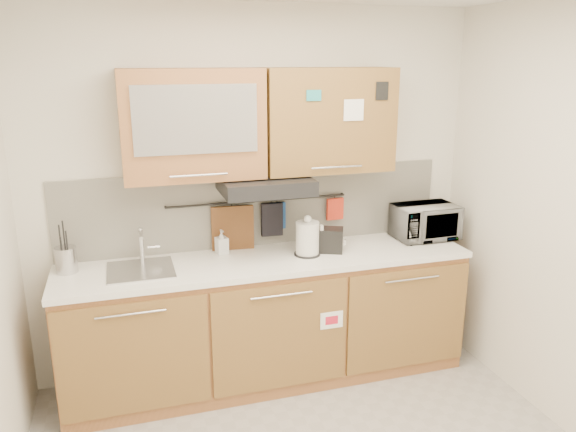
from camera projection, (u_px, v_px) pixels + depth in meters
wall_back at (257, 194)px, 4.03m from camera, size 3.20×0.00×3.20m
base_cabinet at (269, 326)px, 3.99m from camera, size 2.80×0.64×0.88m
countertop at (268, 261)px, 3.85m from camera, size 2.82×0.62×0.04m
backsplash at (257, 208)px, 4.04m from camera, size 2.80×0.02×0.56m
upper_cabinets at (261, 122)px, 3.72m from camera, size 1.82×0.37×0.70m
range_hood at (265, 185)px, 3.76m from camera, size 0.60×0.46×0.10m
sink at (141, 270)px, 3.62m from camera, size 0.42×0.40×0.26m
utensil_rail at (259, 201)px, 3.99m from camera, size 1.30×0.02×0.02m
utensil_crock at (66, 259)px, 3.57m from camera, size 0.14×0.14×0.34m
kettle at (308, 239)px, 3.88m from camera, size 0.21×0.18×0.29m
toaster at (327, 239)px, 3.96m from camera, size 0.26×0.21×0.17m
microwave at (425, 222)px, 4.24m from camera, size 0.47×0.32×0.26m
soap_bottle at (222, 242)px, 3.91m from camera, size 0.09×0.09×0.17m
cutting_board at (233, 231)px, 3.98m from camera, size 0.30×0.05×0.37m
oven_mitt at (277, 216)px, 4.05m from camera, size 0.12×0.04×0.19m
dark_pouch at (272, 219)px, 4.04m from camera, size 0.15×0.05×0.24m
pot_holder at (335, 209)px, 4.17m from camera, size 0.13×0.03×0.16m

